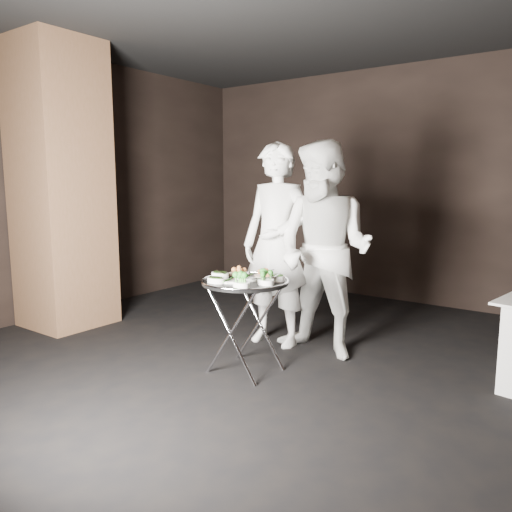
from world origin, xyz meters
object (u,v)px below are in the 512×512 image
Objects in this scene: waiter_left at (277,245)px; waiter_right at (324,250)px; tray_stand at (245,322)px; serving_tray at (245,281)px.

waiter_left is 0.52m from waiter_right.
waiter_right is at bearing 66.56° from tray_stand.
waiter_right is at bearing 66.56° from serving_tray.
tray_stand is 1.05× the size of serving_tray.
serving_tray is 0.37× the size of waiter_right.
waiter_left is (-0.20, 0.76, 0.20)m from serving_tray.
serving_tray is 0.83m from waiter_right.
waiter_right is (0.32, 0.74, 0.54)m from tray_stand.
waiter_right is (0.52, -0.03, -0.00)m from waiter_left.
serving_tray is 0.81m from waiter_left.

